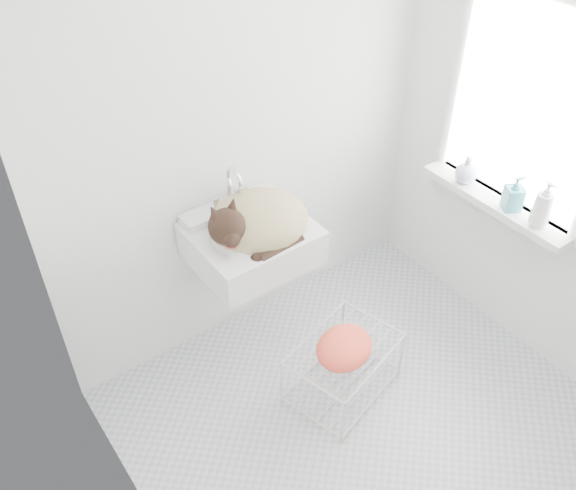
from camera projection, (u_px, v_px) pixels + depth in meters
floor at (362, 419)px, 3.19m from camera, size 2.20×2.00×0.02m
back_wall at (245, 125)px, 3.02m from camera, size 2.20×0.02×2.50m
right_wall at (561, 142)px, 2.89m from camera, size 0.02×2.00×2.50m
left_wall at (121, 358)px, 1.90m from camera, size 0.02×2.00×2.50m
window_glass at (529, 107)px, 2.95m from camera, size 0.01×0.80×1.00m
window_frame at (527, 108)px, 2.94m from camera, size 0.04×0.90×1.10m
windowsill at (495, 202)px, 3.24m from camera, size 0.16×0.88×0.04m
sink at (251, 228)px, 3.04m from camera, size 0.58×0.51×0.23m
faucet at (230, 188)px, 3.06m from camera, size 0.21×0.15×0.21m
cat at (254, 223)px, 3.01m from camera, size 0.56×0.49×0.33m
wire_rack at (343, 370)px, 3.25m from camera, size 0.63×0.51×0.33m
towel at (344, 352)px, 3.07m from camera, size 0.37×0.31×0.13m
bottle_a at (537, 225)px, 3.06m from camera, size 0.09×0.09×0.21m
bottle_b at (510, 209)px, 3.17m from camera, size 0.12×0.12×0.19m
bottle_c at (464, 182)px, 3.36m from camera, size 0.17×0.17×0.15m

